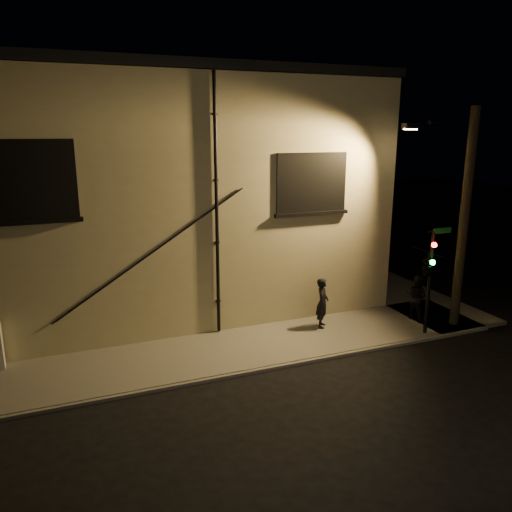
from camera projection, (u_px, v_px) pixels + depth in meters
name	position (u px, v px, depth m)	size (l,w,h in m)	color
ground	(306.00, 362.00, 14.88)	(90.00, 90.00, 0.00)	black
sidewalk	(282.00, 308.00, 19.26)	(21.00, 16.00, 0.12)	#605F57
building	(146.00, 187.00, 20.82)	(16.20, 12.23, 8.80)	#BCB387
pedestrian_a	(322.00, 303.00, 17.06)	(0.63, 0.42, 1.74)	black
pedestrian_b	(416.00, 297.00, 17.80)	(0.80, 0.62, 1.64)	black
traffic_signal	(428.00, 265.00, 16.00)	(1.22, 2.08, 3.55)	black
streetlamp_pole	(461.00, 216.00, 16.65)	(2.03, 1.40, 7.48)	black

